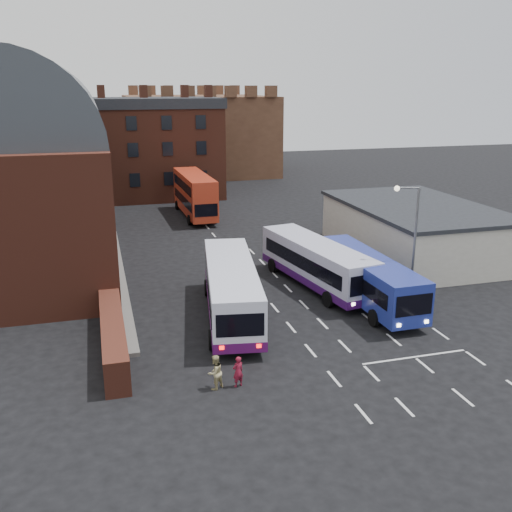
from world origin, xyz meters
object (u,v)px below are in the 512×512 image
object	(u,v)px
street_lamp	(411,235)
bus_red_double	(195,194)
bus_white_outbound	(231,287)
pedestrian_red	(238,372)
bus_blue	(366,276)
bus_white_inbound	(316,261)
pedestrian_beige	(215,372)

from	to	relation	value
street_lamp	bus_red_double	bearing A→B (deg)	106.46
bus_white_outbound	pedestrian_red	size ratio (longest dim) A/B	8.12
bus_white_outbound	bus_blue	xyz separation A→B (m)	(9.01, 0.01, -0.15)
bus_white_outbound	bus_red_double	xyz separation A→B (m)	(2.69, 28.16, 0.47)
bus_white_inbound	street_lamp	size ratio (longest dim) A/B	1.54
bus_white_inbound	pedestrian_beige	size ratio (longest dim) A/B	7.05
bus_white_outbound	pedestrian_red	world-z (taller)	bus_white_outbound
bus_red_double	pedestrian_beige	size ratio (longest dim) A/B	6.80
bus_red_double	pedestrian_red	world-z (taller)	bus_red_double
bus_blue	pedestrian_red	distance (m)	13.56
pedestrian_red	bus_white_outbound	bearing A→B (deg)	-120.29
bus_white_inbound	pedestrian_red	distance (m)	14.95
bus_white_outbound	pedestrian_beige	world-z (taller)	bus_white_outbound
street_lamp	bus_blue	bearing A→B (deg)	153.88
bus_white_outbound	street_lamp	size ratio (longest dim) A/B	1.61
bus_blue	pedestrian_red	xyz separation A→B (m)	(-10.68, -8.29, -1.06)
street_lamp	pedestrian_beige	world-z (taller)	street_lamp
bus_blue	street_lamp	bearing A→B (deg)	152.84
bus_white_outbound	bus_blue	distance (m)	9.01
bus_white_outbound	street_lamp	bearing A→B (deg)	3.53
pedestrian_red	pedestrian_beige	distance (m)	1.09
pedestrian_red	pedestrian_beige	world-z (taller)	pedestrian_beige
bus_white_outbound	street_lamp	distance (m)	11.73
bus_white_inbound	pedestrian_beige	distance (m)	15.53
street_lamp	bus_white_inbound	bearing A→B (deg)	131.02
bus_white_outbound	pedestrian_beige	distance (m)	8.72
bus_white_outbound	pedestrian_beige	size ratio (longest dim) A/B	7.39
street_lamp	pedestrian_beige	distance (m)	16.24
pedestrian_red	bus_white_inbound	bearing A→B (deg)	-144.72
pedestrian_beige	street_lamp	bearing A→B (deg)	175.87
bus_white_inbound	bus_red_double	size ratio (longest dim) A/B	1.04
bus_blue	bus_white_outbound	bearing A→B (deg)	-1.00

